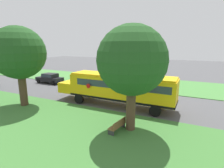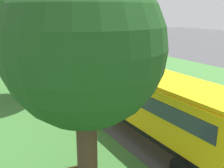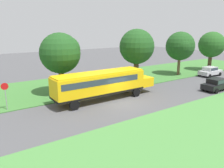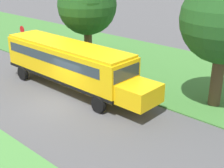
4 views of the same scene
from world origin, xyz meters
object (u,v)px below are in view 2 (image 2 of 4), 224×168
car_silver_middle (29,55)px  oak_tree_roadside_mid (13,22)px  car_black_nearest (101,61)px  school_bus (144,96)px  oak_tree_beside_bus (85,45)px

car_silver_middle → oak_tree_roadside_mid: bearing=-105.8°
car_black_nearest → car_silver_middle: bearing=126.8°
car_black_nearest → oak_tree_roadside_mid: bearing=-149.0°
school_bus → car_black_nearest: 15.10m
school_bus → oak_tree_roadside_mid: oak_tree_roadside_mid is taller
car_silver_middle → oak_tree_beside_bus: (-3.77, -24.46, 4.16)m
school_bus → car_black_nearest: size_ratio=2.82×
car_black_nearest → car_silver_middle: same height
school_bus → car_black_nearest: bearing=70.5°
oak_tree_beside_bus → school_bus: bearing=32.5°
car_silver_middle → oak_tree_beside_bus: oak_tree_beside_bus is taller
car_black_nearest → oak_tree_roadside_mid: size_ratio=0.57×
oak_tree_roadside_mid → car_black_nearest: bearing=31.0°
oak_tree_roadside_mid → car_silver_middle: bearing=74.2°
car_black_nearest → car_silver_middle: 9.35m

